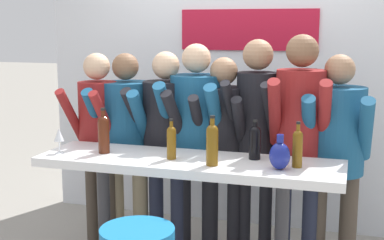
% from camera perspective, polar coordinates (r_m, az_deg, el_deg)
% --- Properties ---
extents(back_wall, '(3.65, 0.12, 2.64)m').
position_cam_1_polar(back_wall, '(4.92, 4.75, 4.08)').
color(back_wall, silver).
rests_on(back_wall, ground_plane).
extents(tasting_table, '(2.05, 0.57, 0.95)m').
position_cam_1_polar(tasting_table, '(3.63, -0.40, -6.68)').
color(tasting_table, white).
rests_on(tasting_table, ground_plane).
extents(person_far_left, '(0.39, 0.51, 1.62)m').
position_cam_1_polar(person_far_left, '(4.35, -10.01, -0.95)').
color(person_far_left, '#473D33').
rests_on(person_far_left, ground_plane).
extents(person_left, '(0.46, 0.53, 1.62)m').
position_cam_1_polar(person_left, '(4.30, -7.02, -1.25)').
color(person_left, gray).
rests_on(person_left, ground_plane).
extents(person_center_left, '(0.49, 0.58, 1.64)m').
position_cam_1_polar(person_center_left, '(4.18, -2.82, -1.29)').
color(person_center_left, '#23283D').
rests_on(person_center_left, ground_plane).
extents(person_center, '(0.48, 0.56, 1.70)m').
position_cam_1_polar(person_center, '(4.12, 0.42, -0.99)').
color(person_center, black).
rests_on(person_center, ground_plane).
extents(person_center_right, '(0.40, 0.50, 1.60)m').
position_cam_1_polar(person_center_right, '(4.07, 3.32, -1.83)').
color(person_center_right, black).
rests_on(person_center_right, ground_plane).
extents(person_right, '(0.40, 0.53, 1.74)m').
position_cam_1_polar(person_right, '(4.02, 6.86, -0.58)').
color(person_right, black).
rests_on(person_right, ground_plane).
extents(person_far_right, '(0.44, 0.56, 1.77)m').
position_cam_1_polar(person_far_right, '(3.89, 11.40, -0.90)').
color(person_far_right, '#23283D').
rests_on(person_far_right, ground_plane).
extents(person_rightmost, '(0.48, 0.55, 1.64)m').
position_cam_1_polar(person_rightmost, '(3.95, 15.14, -2.42)').
color(person_rightmost, '#473D33').
rests_on(person_rightmost, ground_plane).
extents(wine_bottle_0, '(0.06, 0.06, 0.27)m').
position_cam_1_polar(wine_bottle_0, '(3.56, -2.21, -2.23)').
color(wine_bottle_0, brown).
rests_on(wine_bottle_0, tasting_table).
extents(wine_bottle_1, '(0.08, 0.08, 0.32)m').
position_cam_1_polar(wine_bottle_1, '(3.39, 2.17, -2.43)').
color(wine_bottle_1, brown).
rests_on(wine_bottle_1, tasting_table).
extents(wine_bottle_2, '(0.08, 0.08, 0.32)m').
position_cam_1_polar(wine_bottle_2, '(3.77, -9.40, -1.31)').
color(wine_bottle_2, '#4C1E0F').
rests_on(wine_bottle_2, tasting_table).
extents(wine_bottle_3, '(0.06, 0.06, 0.29)m').
position_cam_1_polar(wine_bottle_3, '(3.42, 11.20, -2.79)').
color(wine_bottle_3, brown).
rests_on(wine_bottle_3, tasting_table).
extents(wine_bottle_4, '(0.08, 0.08, 0.27)m').
position_cam_1_polar(wine_bottle_4, '(3.57, 6.72, -2.21)').
color(wine_bottle_4, black).
rests_on(wine_bottle_4, tasting_table).
extents(wine_glass_0, '(0.07, 0.07, 0.18)m').
position_cam_1_polar(wine_glass_0, '(3.83, -14.01, -1.62)').
color(wine_glass_0, silver).
rests_on(wine_glass_0, tasting_table).
extents(decorative_vase, '(0.13, 0.13, 0.22)m').
position_cam_1_polar(decorative_vase, '(3.35, 9.34, -3.74)').
color(decorative_vase, navy).
rests_on(decorative_vase, tasting_table).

